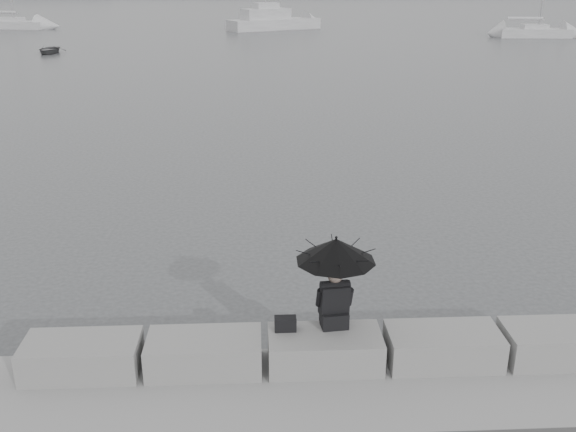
{
  "coord_description": "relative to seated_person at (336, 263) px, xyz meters",
  "views": [
    {
      "loc": [
        -0.92,
        -8.23,
        5.76
      ],
      "look_at": [
        -0.35,
        3.0,
        1.48
      ],
      "focal_mm": 40.0,
      "sensor_mm": 36.0,
      "label": 1
    }
  ],
  "objects": [
    {
      "name": "ground",
      "position": [
        -0.15,
        0.2,
        -2.0
      ],
      "size": [
        360.0,
        360.0,
        0.0
      ],
      "primitive_type": "plane",
      "color": "#414345",
      "rests_on": "ground"
    },
    {
      "name": "stone_block_far_left",
      "position": [
        -3.55,
        -0.25,
        -1.25
      ],
      "size": [
        1.6,
        0.8,
        0.5
      ],
      "primitive_type": "cube",
      "color": "gray",
      "rests_on": "promenade"
    },
    {
      "name": "stone_block_left",
      "position": [
        -1.85,
        -0.25,
        -1.25
      ],
      "size": [
        1.6,
        0.8,
        0.5
      ],
      "primitive_type": "cube",
      "color": "gray",
      "rests_on": "promenade"
    },
    {
      "name": "stone_block_centre",
      "position": [
        -0.15,
        -0.25,
        -1.25
      ],
      "size": [
        1.6,
        0.8,
        0.5
      ],
      "primitive_type": "cube",
      "color": "gray",
      "rests_on": "promenade"
    },
    {
      "name": "stone_block_right",
      "position": [
        1.55,
        -0.25,
        -1.25
      ],
      "size": [
        1.6,
        0.8,
        0.5
      ],
      "primitive_type": "cube",
      "color": "gray",
      "rests_on": "promenade"
    },
    {
      "name": "stone_block_far_right",
      "position": [
        3.25,
        -0.25,
        -1.25
      ],
      "size": [
        1.6,
        0.8,
        0.5
      ],
      "primitive_type": "cube",
      "color": "gray",
      "rests_on": "promenade"
    },
    {
      "name": "seated_person",
      "position": [
        0.0,
        0.0,
        0.0
      ],
      "size": [
        1.13,
        1.13,
        1.39
      ],
      "rotation": [
        0.0,
        0.0,
        0.11
      ],
      "color": "black",
      "rests_on": "stone_block_centre"
    },
    {
      "name": "bag",
      "position": [
        -0.7,
        -0.09,
        -0.9
      ],
      "size": [
        0.31,
        0.18,
        0.2
      ],
      "primitive_type": "cube",
      "color": "black",
      "rests_on": "stone_block_centre"
    },
    {
      "name": "sailboat_left",
      "position": [
        -27.94,
        66.87,
        -1.48
      ],
      "size": [
        8.63,
        4.31,
        12.9
      ],
      "rotation": [
        0.0,
        0.0,
        -0.24
      ],
      "color": "silver",
      "rests_on": "ground"
    },
    {
      "name": "sailboat_right",
      "position": [
        25.55,
        53.97,
        -1.45
      ],
      "size": [
        6.78,
        3.12,
        12.9
      ],
      "rotation": [
        0.0,
        0.0,
        -0.11
      ],
      "color": "silver",
      "rests_on": "ground"
    },
    {
      "name": "motor_cruiser",
      "position": [
        1.07,
        64.18,
        -1.1
      ],
      "size": [
        10.34,
        7.26,
        4.5
      ],
      "rotation": [
        0.0,
        0.0,
        0.49
      ],
      "color": "silver",
      "rests_on": "ground"
    },
    {
      "name": "dinghy",
      "position": [
        -16.76,
        42.94,
        -1.74
      ],
      "size": [
        3.12,
        1.43,
        0.52
      ],
      "primitive_type": "imported",
      "rotation": [
        0.0,
        0.0,
        -0.04
      ],
      "color": "slate",
      "rests_on": "ground"
    }
  ]
}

